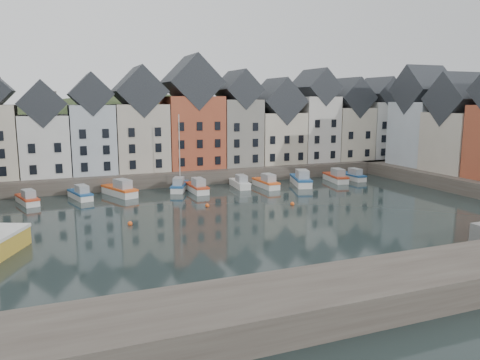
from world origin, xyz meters
TOP-DOWN VIEW (x-y plane):
  - ground at (0.00, 0.00)m, footprint 260.00×260.00m
  - far_quay at (0.00, 30.00)m, footprint 90.00×16.00m
  - near_wall at (-10.00, -22.00)m, footprint 50.00×6.00m
  - hillside at (0.02, 56.00)m, footprint 153.60×70.40m
  - far_terrace at (3.21, 28.00)m, footprint 72.37×8.16m
  - right_terrace at (36.00, 8.07)m, footprint 8.30×24.25m
  - mooring_buoys at (-4.00, 5.33)m, footprint 20.50×5.50m
  - boat_a at (-24.21, 17.79)m, footprint 3.13×5.66m
  - boat_b at (-17.93, 18.52)m, footprint 3.08×5.75m
  - boat_c at (-12.84, 18.75)m, footprint 4.30×6.88m
  - boat_d at (-4.51, 19.21)m, footprint 3.91×5.96m
  - boat_e at (-2.51, 17.20)m, footprint 1.98×6.02m
  - boat_f at (4.40, 18.21)m, footprint 2.17×5.71m
  - boat_g at (8.01, 16.80)m, footprint 1.94×6.06m
  - boat_h at (13.67, 16.52)m, footprint 4.19×7.32m
  - boat_i at (20.30, 17.16)m, footprint 2.98×6.45m
  - boat_j at (23.75, 17.61)m, footprint 1.88×5.60m

SIDE VIEW (x-z plane):
  - hillside at x=0.02m, z-range -49.96..14.04m
  - ground at x=0.00m, z-range 0.00..0.00m
  - mooring_buoys at x=-4.00m, z-range -0.10..0.40m
  - boat_a at x=-24.21m, z-range -0.42..1.66m
  - boat_b at x=-17.93m, z-range -0.43..1.68m
  - boat_j at x=23.75m, z-range -0.43..1.70m
  - boat_f at x=4.40m, z-range -0.43..1.71m
  - boat_e at x=-2.51m, z-range -0.46..1.83m
  - boat_g at x=8.01m, z-range -0.47..1.85m
  - boat_i at x=20.30m, z-range -0.48..1.90m
  - boat_d at x=-4.51m, z-range -4.76..6.18m
  - boat_c at x=-12.84m, z-range -0.51..2.02m
  - boat_h at x=13.67m, z-range -0.54..2.14m
  - far_quay at x=0.00m, z-range 0.00..2.00m
  - near_wall at x=-10.00m, z-range 0.00..2.00m
  - far_terrace at x=3.21m, z-range -0.01..17.76m
  - right_terrace at x=36.00m, z-range 0.73..17.10m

